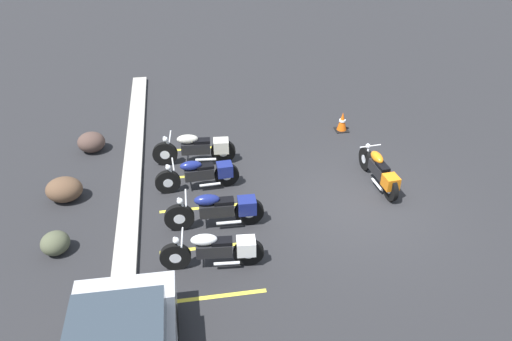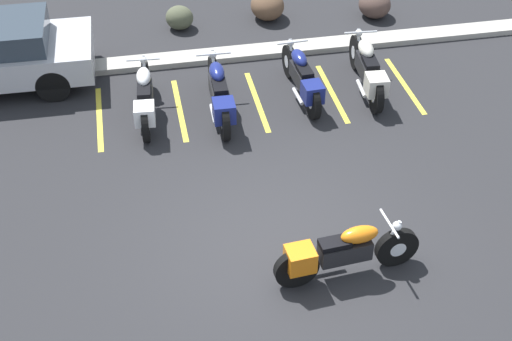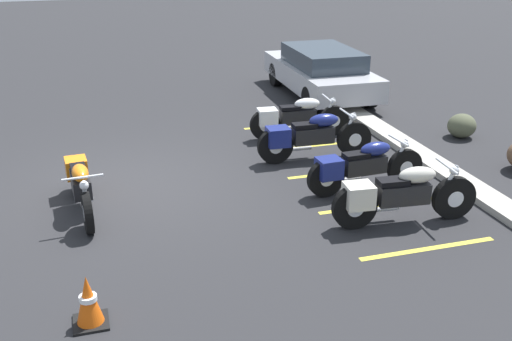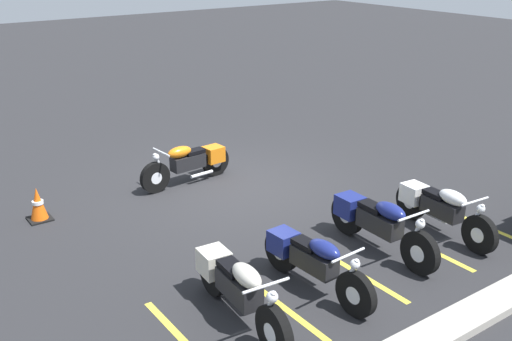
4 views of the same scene
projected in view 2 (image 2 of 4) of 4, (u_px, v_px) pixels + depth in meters
name	position (u px, v px, depth m)	size (l,w,h in m)	color
ground	(278.00, 243.00, 10.49)	(60.00, 60.00, 0.00)	#262628
motorcycle_orange_featured	(341.00, 253.00, 9.71)	(2.11, 0.59, 0.83)	black
parked_bike_0	(145.00, 97.00, 12.76)	(0.61, 2.16, 0.85)	black
parked_bike_1	(219.00, 94.00, 12.80)	(0.64, 2.29, 0.90)	black
parked_bike_2	(302.00, 78.00, 13.29)	(0.61, 2.16, 0.85)	black
parked_bike_3	(368.00, 70.00, 13.47)	(0.64, 2.30, 0.90)	black
concrete_curb	(219.00, 55.00, 14.74)	(18.00, 0.50, 0.12)	#A8A399
landscape_rock_0	(375.00, 5.00, 16.09)	(0.78, 0.71, 0.58)	#4C3831
landscape_rock_1	(267.00, 6.00, 16.02)	(0.90, 0.75, 0.62)	brown
landscape_rock_2	(179.00, 18.00, 15.66)	(0.59, 0.62, 0.51)	#4D513B
stall_line_0	(99.00, 118.00, 13.04)	(0.10, 2.10, 0.00)	gold
stall_line_1	(180.00, 110.00, 13.26)	(0.10, 2.10, 0.00)	gold
stall_line_2	(257.00, 101.00, 13.49)	(0.10, 2.10, 0.00)	gold
stall_line_3	(332.00, 93.00, 13.71)	(0.10, 2.10, 0.00)	gold
stall_line_4	(405.00, 85.00, 13.94)	(0.10, 2.10, 0.00)	gold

